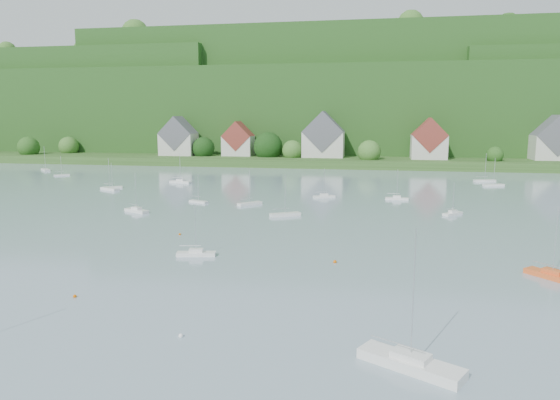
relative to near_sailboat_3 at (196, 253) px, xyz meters
name	(u,v)px	position (x,y,z in m)	size (l,w,h in m)	color
far_shore_strip	(314,158)	(-1.12, 149.83, 1.09)	(600.00, 60.00, 3.00)	#2A4A1B
forested_ridge	(330,109)	(-0.72, 218.40, 22.48)	(620.00, 181.22, 69.89)	#164415
village_building_0	(178,139)	(-56.12, 136.83, 9.10)	(14.00, 10.40, 16.00)	beige
village_building_1	(238,142)	(-31.12, 138.83, 8.34)	(12.00, 9.36, 14.00)	beige
village_building_2	(324,139)	(3.88, 137.83, 9.86)	(16.00, 11.44, 18.00)	beige
village_building_3	(429,142)	(43.88, 135.83, 9.02)	(13.00, 10.40, 15.50)	beige
village_building_4	(554,142)	(88.88, 139.83, 9.18)	(15.00, 10.40, 16.50)	beige
near_sailboat_3	(196,253)	(0.00, 0.00, 0.00)	(5.50, 2.46, 7.18)	white
near_sailboat_4	(410,362)	(26.86, -27.49, 0.11)	(8.17, 5.94, 10.93)	white
near_sailboat_5	(552,275)	(44.85, -1.97, 0.04)	(5.53, 5.97, 8.60)	orange
mooring_buoy_0	(75,297)	(-7.13, -17.92, -0.41)	(0.39, 0.39, 0.39)	#D95B00
mooring_buoy_1	(181,337)	(7.61, -25.32, -0.41)	(0.41, 0.41, 0.41)	white
mooring_buoy_2	(335,263)	(19.05, 0.06, -0.41)	(0.47, 0.47, 0.47)	#D95B00
mooring_buoy_3	(180,235)	(-6.89, 11.53, -0.41)	(0.38, 0.38, 0.38)	#D95B00
far_sailboat_cluster	(325,190)	(11.60, 64.22, -0.04)	(201.79, 73.28, 8.71)	white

